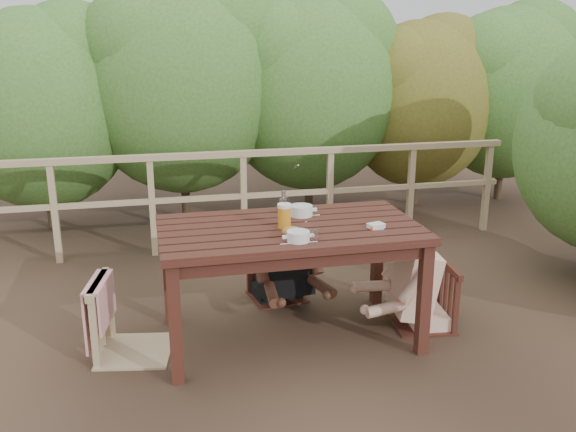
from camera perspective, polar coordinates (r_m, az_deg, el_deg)
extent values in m
plane|color=#493425|center=(4.62, 0.14, -10.95)|extent=(60.00, 60.00, 0.00)
cube|color=#371912|center=(4.44, 0.15, -6.21)|extent=(1.79, 1.01, 0.83)
cube|color=tan|center=(4.33, -14.17, -6.07)|extent=(0.58, 0.58, 1.01)
cube|color=#371912|center=(5.09, -1.03, -3.05)|extent=(0.48, 0.48, 0.85)
cube|color=#371912|center=(4.73, 12.38, -4.76)|extent=(0.49, 0.49, 0.89)
cube|color=tan|center=(6.28, -4.06, 1.44)|extent=(5.60, 0.10, 1.01)
cylinder|color=white|center=(3.98, 0.94, -1.97)|extent=(0.25, 0.25, 0.08)
cylinder|color=silver|center=(4.53, 1.21, 0.40)|extent=(0.28, 0.28, 0.09)
ellipsoid|color=#B0803B|center=(4.10, 0.34, -1.47)|extent=(0.13, 0.10, 0.08)
cylinder|color=orange|center=(4.24, -0.34, -0.08)|extent=(0.09, 0.09, 0.18)
cylinder|color=silver|center=(4.30, -0.41, 0.65)|extent=(0.06, 0.06, 0.26)
cylinder|color=white|center=(4.02, 2.38, -1.81)|extent=(0.07, 0.07, 0.08)
cube|color=silver|center=(4.29, 8.03, -0.98)|extent=(0.13, 0.11, 0.05)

